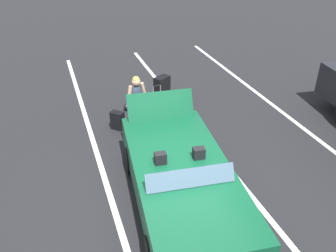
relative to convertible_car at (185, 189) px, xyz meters
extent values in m
plane|color=black|center=(-0.20, 0.02, -0.59)|extent=(80.00, 80.00, 0.00)
cube|color=silver|center=(-0.20, -1.25, -0.59)|extent=(18.00, 0.12, 0.01)
cube|color=silver|center=(-0.20, 1.45, -0.59)|extent=(18.00, 0.12, 0.01)
cube|color=#0F4C2D|center=(-0.20, 0.02, 0.03)|extent=(4.27, 2.20, 0.64)
cube|color=#0F4C2D|center=(1.23, -0.14, -0.08)|extent=(1.49, 1.81, 0.38)
cube|color=slate|center=(0.31, -0.03, 0.50)|extent=(0.35, 1.56, 0.31)
cube|color=black|center=(-0.36, 0.41, 0.46)|extent=(0.18, 0.24, 0.22)
cube|color=black|center=(-0.44, -0.32, 0.46)|extent=(0.18, 0.24, 0.22)
cube|color=#0F4C2D|center=(-2.13, 0.24, 0.63)|extent=(0.47, 1.52, 0.59)
cylinder|color=black|center=(1.16, 0.69, -0.29)|extent=(0.62, 0.29, 0.60)
cylinder|color=black|center=(-1.37, 0.97, -0.29)|extent=(0.62, 0.29, 0.60)
cylinder|color=black|center=(-1.55, -0.64, -0.29)|extent=(0.62, 0.29, 0.60)
cube|color=black|center=(-4.76, 1.15, -0.22)|extent=(0.49, 0.56, 0.74)
cube|color=black|center=(-4.89, 1.07, -0.28)|extent=(0.21, 0.34, 0.41)
sphere|color=black|center=(-4.58, 1.06, -0.57)|extent=(0.04, 0.04, 0.04)
sphere|color=black|center=(-4.76, 1.35, -0.57)|extent=(0.04, 0.04, 0.04)
cube|color=orange|center=(-3.72, 0.69, -0.28)|extent=(0.31, 0.44, 0.62)
cylinder|color=gray|center=(-3.81, 0.79, 0.19)|extent=(0.02, 0.02, 0.31)
cylinder|color=gray|center=(-3.77, 0.57, 0.19)|extent=(0.02, 0.02, 0.31)
cylinder|color=black|center=(-3.79, 0.68, 0.34)|extent=(0.07, 0.22, 0.03)
sphere|color=black|center=(-3.84, 0.81, -0.57)|extent=(0.04, 0.04, 0.04)
sphere|color=black|center=(-3.79, 0.54, -0.57)|extent=(0.04, 0.04, 0.04)
cube|color=black|center=(-3.47, -0.52, -0.34)|extent=(0.38, 0.38, 0.50)
cube|color=black|center=(-3.55, -0.44, -0.38)|extent=(0.21, 0.20, 0.28)
sphere|color=black|center=(-3.50, -0.66, -0.57)|extent=(0.04, 0.04, 0.04)
sphere|color=black|center=(-3.33, -0.49, -0.57)|extent=(0.04, 0.04, 0.04)
ellipsoid|color=black|center=(-4.41, 0.16, -0.44)|extent=(0.44, 0.69, 0.30)
torus|color=black|center=(-4.41, 0.16, -0.26)|extent=(0.45, 0.45, 0.02)
cylinder|color=#1E2338|center=(-2.97, 0.00, -0.18)|extent=(0.18, 0.18, 0.82)
cylinder|color=#1E2338|center=(-2.91, -0.19, -0.18)|extent=(0.18, 0.18, 0.82)
ellipsoid|color=#2D384C|center=(-2.94, -0.10, 0.53)|extent=(0.30, 0.37, 0.60)
sphere|color=tan|center=(-2.94, -0.10, 0.92)|extent=(0.21, 0.21, 0.21)
sphere|color=tan|center=(-2.94, -0.10, 0.97)|extent=(0.18, 0.18, 0.18)
cylinder|color=tan|center=(-2.99, 0.10, 0.59)|extent=(0.14, 0.21, 0.53)
cylinder|color=tan|center=(-2.89, -0.30, 0.59)|extent=(0.14, 0.21, 0.53)
camera|label=1|loc=(4.65, -1.96, 4.32)|focal=38.18mm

